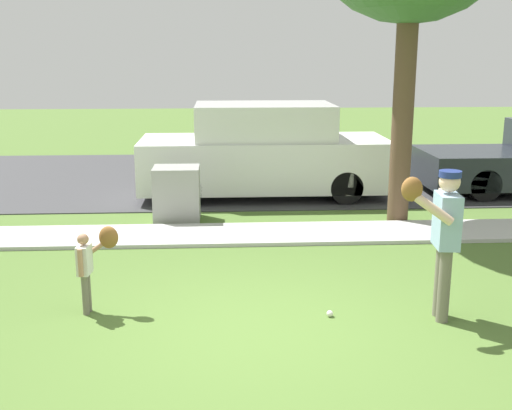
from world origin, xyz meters
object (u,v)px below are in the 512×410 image
at_px(baseball, 330,314).
at_px(utility_cabinet, 177,194).
at_px(person_adult, 443,228).
at_px(person_child, 92,258).
at_px(parked_van_white, 264,153).

relative_size(baseball, utility_cabinet, 0.08).
distance_m(person_adult, utility_cabinet, 5.53).
height_order(person_adult, baseball, person_adult).
bearing_deg(person_adult, baseball, -0.46).
bearing_deg(person_adult, person_child, -0.87).
bearing_deg(parked_van_white, baseball, 93.02).
height_order(person_child, baseball, person_child).
distance_m(person_child, utility_cabinet, 4.12).
xyz_separation_m(person_child, parked_van_white, (2.35, 5.90, 0.25)).
bearing_deg(person_child, baseball, -1.05).
relative_size(person_adult, person_child, 1.70).
bearing_deg(utility_cabinet, person_child, -99.50).
bearing_deg(baseball, utility_cabinet, 114.55).
xyz_separation_m(person_adult, person_child, (-3.86, 0.43, -0.40)).
distance_m(baseball, utility_cabinet, 4.82).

